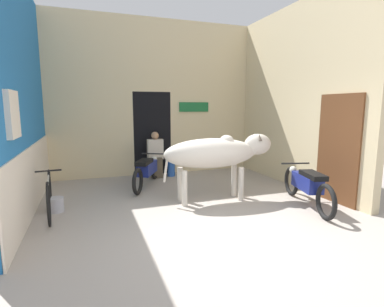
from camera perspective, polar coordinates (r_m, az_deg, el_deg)
name	(u,v)px	position (r m, az deg, el deg)	size (l,w,h in m)	color
ground_plane	(226,239)	(4.45, 6.58, -15.83)	(30.00, 30.00, 0.00)	#9E9389
wall_left_shopfront	(20,97)	(5.94, -29.99, 9.29)	(0.25, 4.47, 4.18)	#236BAD
wall_back_with_doorway	(153,109)	(8.50, -7.48, 8.49)	(5.51, 0.93, 4.18)	beige
wall_right_with_door	(298,98)	(7.44, 19.47, 9.92)	(0.22, 4.47, 4.18)	beige
cow	(217,153)	(5.91, 4.87, 0.09)	(2.27, 0.71, 1.34)	beige
motorcycle_near	(307,184)	(6.03, 21.06, -5.53)	(0.72, 1.97, 0.73)	black
motorcycle_far	(147,169)	(7.11, -8.56, -3.03)	(1.02, 1.82, 0.71)	black
bicycle	(49,195)	(5.71, -25.55, -7.14)	(0.44, 1.70, 0.72)	black
shopkeeper_seated	(156,154)	(7.96, -6.94, -0.05)	(0.41, 0.33, 1.21)	brown
plastic_stool	(171,168)	(8.12, -4.00, -2.70)	(0.30, 0.30, 0.43)	#2856B2
bucket	(56,205)	(5.92, -24.43, -8.88)	(0.26, 0.26, 0.26)	#A8A8B2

